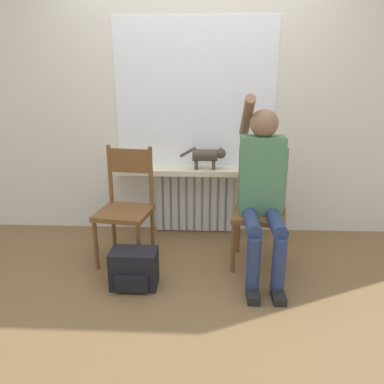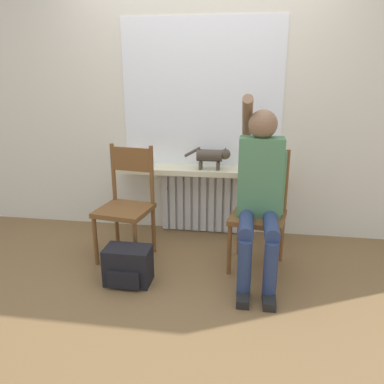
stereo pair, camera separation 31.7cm
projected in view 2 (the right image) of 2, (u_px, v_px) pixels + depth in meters
The scene contains 10 objects.
ground_plane at pixel (180, 291), 2.77m from camera, with size 12.00×12.00×0.00m, color brown.
wall_with_window at pixel (202, 95), 3.53m from camera, with size 7.00×0.06×2.70m.
radiator at pixel (200, 201), 3.76m from camera, with size 0.79×0.08×0.63m.
windowsill at pixel (199, 170), 3.57m from camera, with size 1.57×0.29×0.05m.
window_glass at pixel (202, 94), 3.49m from camera, with size 1.51×0.01×1.35m.
chair_left at pixel (126, 203), 3.18m from camera, with size 0.48×0.48×0.97m.
chair_right at pixel (259, 210), 3.02m from camera, with size 0.49×0.49×0.97m.
person at pixel (260, 187), 2.84m from camera, with size 0.36×1.03×1.40m.
cat at pixel (213, 156), 3.46m from camera, with size 0.43×0.11×0.21m.
backpack at pixel (128, 266), 2.84m from camera, with size 0.35×0.25×0.29m.
Camera 2 is at (0.46, -2.38, 1.53)m, focal length 35.00 mm.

